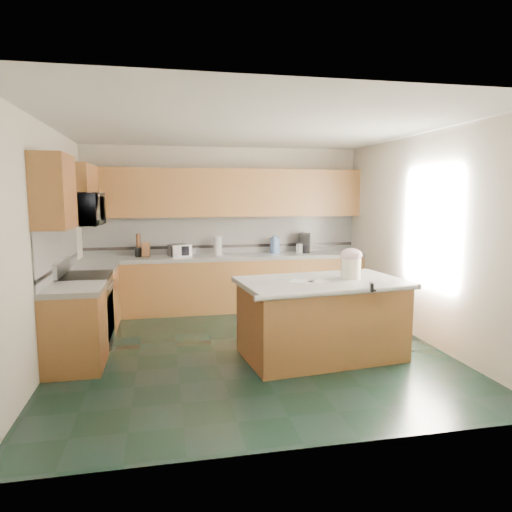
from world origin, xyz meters
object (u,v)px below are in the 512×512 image
object	(u,v)px
knife_block	(146,250)
toaster_oven	(180,250)
island_base	(321,321)
coffee_maker	(304,243)
island_top	(322,283)
soap_bottle_island	(348,263)
treat_jar	(351,268)

from	to	relation	value
knife_block	toaster_oven	bearing A→B (deg)	1.12
island_base	knife_block	distance (m)	3.28
toaster_oven	coffee_maker	bearing A→B (deg)	-18.33
island_top	soap_bottle_island	bearing A→B (deg)	11.57
island_base	treat_jar	distance (m)	0.72
island_base	island_top	xyz separation A→B (m)	(0.00, 0.00, 0.46)
soap_bottle_island	coffee_maker	size ratio (longest dim) A/B	1.03
knife_block	coffee_maker	size ratio (longest dim) A/B	0.70
island_top	treat_jar	world-z (taller)	treat_jar
island_base	soap_bottle_island	distance (m)	0.76
coffee_maker	treat_jar	bearing A→B (deg)	-73.20
treat_jar	knife_block	distance (m)	3.45
island_top	toaster_oven	distance (m)	2.91
treat_jar	coffee_maker	world-z (taller)	coffee_maker
soap_bottle_island	knife_block	size ratio (longest dim) A/B	1.47
island_top	soap_bottle_island	distance (m)	0.43
treat_jar	soap_bottle_island	size ratio (longest dim) A/B	0.72
island_base	treat_jar	xyz separation A→B (m)	(0.37, 0.04, 0.61)
island_top	toaster_oven	xyz separation A→B (m)	(-1.55, 2.46, 0.13)
coffee_maker	island_top	bearing A→B (deg)	-81.51
island_base	coffee_maker	distance (m)	2.64
treat_jar	knife_block	bearing A→B (deg)	152.29
island_top	knife_block	size ratio (longest dim) A/B	8.18
island_top	treat_jar	bearing A→B (deg)	0.24
treat_jar	coffee_maker	bearing A→B (deg)	102.29
knife_block	coffee_maker	distance (m)	2.65
treat_jar	coffee_maker	size ratio (longest dim) A/B	0.74
soap_bottle_island	island_top	bearing A→B (deg)	-160.95
island_base	treat_jar	size ratio (longest dim) A/B	7.31
knife_block	toaster_oven	size ratio (longest dim) A/B	0.70
treat_jar	soap_bottle_island	world-z (taller)	soap_bottle_island
island_top	coffee_maker	bearing A→B (deg)	70.82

